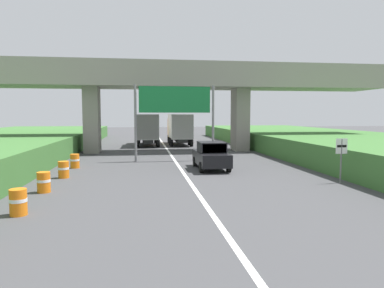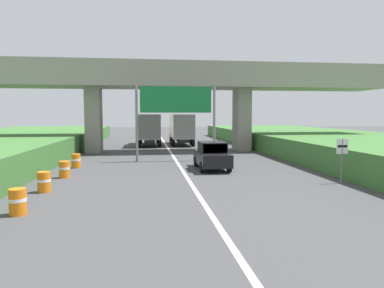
# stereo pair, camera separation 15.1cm
# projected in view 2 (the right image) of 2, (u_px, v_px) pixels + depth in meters

# --- Properties ---
(lane_centre_stripe) EXTENTS (0.20, 96.26, 0.01)m
(lane_centre_stripe) POSITION_uv_depth(u_px,v_px,m) (176.00, 161.00, 25.52)
(lane_centre_stripe) COLOR white
(lane_centre_stripe) RESTS_ON ground
(overpass_bridge) EXTENTS (40.00, 4.80, 8.05)m
(overpass_bridge) POSITION_uv_depth(u_px,v_px,m) (170.00, 85.00, 31.96)
(overpass_bridge) COLOR gray
(overpass_bridge) RESTS_ON ground
(overhead_highway_sign) EXTENTS (5.88, 0.18, 5.55)m
(overhead_highway_sign) POSITION_uv_depth(u_px,v_px,m) (176.00, 105.00, 25.42)
(overhead_highway_sign) COLOR slate
(overhead_highway_sign) RESTS_ON ground
(speed_limit_sign) EXTENTS (0.60, 0.08, 2.23)m
(speed_limit_sign) POSITION_uv_depth(u_px,v_px,m) (342.00, 154.00, 17.19)
(speed_limit_sign) COLOR slate
(speed_limit_sign) RESTS_ON ground
(truck_yellow) EXTENTS (2.44, 7.30, 3.44)m
(truck_yellow) POSITION_uv_depth(u_px,v_px,m) (149.00, 128.00, 38.55)
(truck_yellow) COLOR black
(truck_yellow) RESTS_ON ground
(truck_orange) EXTENTS (2.44, 7.30, 3.44)m
(truck_orange) POSITION_uv_depth(u_px,v_px,m) (181.00, 128.00, 39.42)
(truck_orange) COLOR black
(truck_orange) RESTS_ON ground
(car_black) EXTENTS (1.86, 4.10, 1.72)m
(car_black) POSITION_uv_depth(u_px,v_px,m) (212.00, 156.00, 21.72)
(car_black) COLOR black
(car_black) RESTS_ON ground
(construction_barrel_2) EXTENTS (0.57, 0.57, 0.90)m
(construction_barrel_2) POSITION_uv_depth(u_px,v_px,m) (18.00, 202.00, 11.82)
(construction_barrel_2) COLOR orange
(construction_barrel_2) RESTS_ON ground
(construction_barrel_3) EXTENTS (0.57, 0.57, 0.90)m
(construction_barrel_3) POSITION_uv_depth(u_px,v_px,m) (44.00, 182.00, 15.30)
(construction_barrel_3) COLOR orange
(construction_barrel_3) RESTS_ON ground
(construction_barrel_4) EXTENTS (0.57, 0.57, 0.90)m
(construction_barrel_4) POSITION_uv_depth(u_px,v_px,m) (64.00, 169.00, 18.81)
(construction_barrel_4) COLOR orange
(construction_barrel_4) RESTS_ON ground
(construction_barrel_5) EXTENTS (0.57, 0.57, 0.90)m
(construction_barrel_5) POSITION_uv_depth(u_px,v_px,m) (76.00, 161.00, 22.30)
(construction_barrel_5) COLOR orange
(construction_barrel_5) RESTS_ON ground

